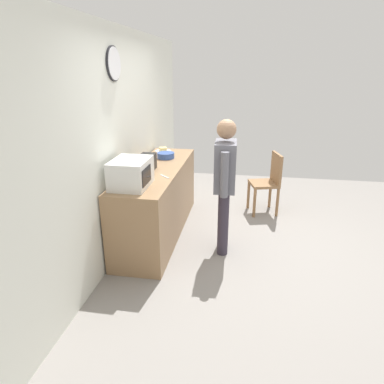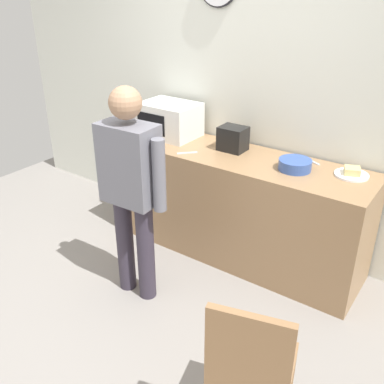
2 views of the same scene
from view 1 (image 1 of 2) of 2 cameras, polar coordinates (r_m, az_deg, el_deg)
The scene contains 11 objects.
ground_plane at distance 4.47m, azimuth 9.36°, elevation -8.74°, with size 6.00×6.00×0.00m, color gray.
back_wall at distance 4.29m, azimuth -11.70°, elevation 8.51°, with size 5.40×0.13×2.60m.
kitchen_counter at distance 4.57m, azimuth -5.75°, elevation -1.48°, with size 2.22×0.62×0.93m, color #93704C.
microwave at distance 3.71m, azimuth -10.25°, elevation 3.15°, with size 0.50×0.39×0.30m.
sandwich_plate at distance 5.27m, azimuth -4.89°, elevation 7.03°, with size 0.25×0.25×0.07m.
salad_bowl at distance 4.87m, azimuth -4.45°, elevation 6.18°, with size 0.25×0.25×0.08m, color #33519E.
toaster at distance 4.32m, azimuth -7.49°, elevation 5.07°, with size 0.22×0.18×0.20m, color black.
fork_utensil at distance 4.03m, azimuth -4.64°, elevation 2.63°, with size 0.17×0.02×0.01m, color silver.
spoon_utensil at distance 4.97m, azimuth -6.85°, elevation 5.97°, with size 0.17×0.02×0.01m, color silver.
person_standing at distance 3.95m, azimuth 5.57°, elevation 2.40°, with size 0.59×0.26×1.62m.
wooden_chair at distance 5.31m, azimuth 12.82°, elevation 1.95°, with size 0.49×0.49×0.94m.
Camera 1 is at (-3.92, 0.08, 2.15)m, focal length 31.60 mm.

